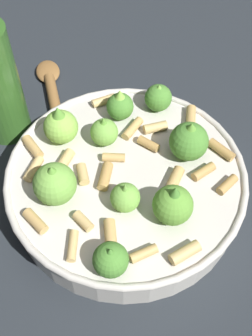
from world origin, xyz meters
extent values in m
plane|color=#23282D|center=(0.00, 0.00, 0.00)|extent=(2.40, 2.40, 0.00)
cylinder|color=beige|center=(0.00, 0.00, 0.02)|extent=(0.27, 0.27, 0.05)
torus|color=beige|center=(0.00, 0.00, 0.05)|extent=(0.28, 0.28, 0.01)
sphere|color=#75B247|center=(-0.07, -0.03, 0.07)|extent=(0.05, 0.05, 0.05)
cone|color=#609E38|center=(-0.07, -0.03, 0.09)|extent=(0.02, 0.02, 0.02)
sphere|color=#4C8933|center=(-0.01, -0.11, 0.07)|extent=(0.04, 0.04, 0.04)
cone|color=#4C8933|center=(-0.01, -0.11, 0.08)|extent=(0.01, 0.01, 0.01)
sphere|color=#75B247|center=(-0.03, 0.05, 0.06)|extent=(0.03, 0.03, 0.03)
cone|color=#609E38|center=(-0.03, 0.05, 0.08)|extent=(0.01, 0.01, 0.01)
sphere|color=#609E38|center=(0.05, -0.05, 0.07)|extent=(0.04, 0.04, 0.04)
cone|color=#4C8933|center=(0.05, -0.05, 0.09)|extent=(0.02, 0.02, 0.02)
sphere|color=#4C8933|center=(0.04, 0.11, 0.06)|extent=(0.03, 0.03, 0.03)
cone|color=#75B247|center=(0.04, 0.11, 0.08)|extent=(0.02, 0.02, 0.01)
sphere|color=#75B247|center=(0.00, -0.04, 0.06)|extent=(0.03, 0.03, 0.03)
cone|color=#75B247|center=(0.00, -0.04, 0.08)|extent=(0.01, 0.01, 0.02)
sphere|color=#8CC64C|center=(-0.08, 0.05, 0.07)|extent=(0.04, 0.04, 0.04)
cone|color=#609E38|center=(-0.08, 0.05, 0.09)|extent=(0.02, 0.02, 0.02)
sphere|color=#4C8933|center=(-0.01, 0.09, 0.06)|extent=(0.03, 0.03, 0.03)
cone|color=#8CC64C|center=(-0.01, 0.09, 0.08)|extent=(0.02, 0.02, 0.02)
sphere|color=#4C8933|center=(0.07, 0.03, 0.07)|extent=(0.05, 0.05, 0.05)
cone|color=#609E38|center=(0.07, 0.03, 0.09)|extent=(0.02, 0.02, 0.02)
cylinder|color=tan|center=(-0.01, -0.08, 0.05)|extent=(0.02, 0.03, 0.01)
cylinder|color=tan|center=(0.03, 0.07, 0.05)|extent=(0.03, 0.02, 0.01)
cylinder|color=tan|center=(0.09, 0.00, 0.05)|extent=(0.03, 0.03, 0.01)
cylinder|color=tan|center=(-0.11, 0.03, 0.05)|extent=(0.03, 0.03, 0.01)
cylinder|color=tan|center=(-0.11, 0.00, 0.05)|extent=(0.02, 0.03, 0.01)
cylinder|color=tan|center=(0.05, -0.01, 0.05)|extent=(0.03, 0.04, 0.01)
cylinder|color=tan|center=(0.06, -0.10, 0.05)|extent=(0.03, 0.03, 0.01)
cylinder|color=tan|center=(0.01, 0.06, 0.05)|extent=(0.03, 0.03, 0.01)
cylinder|color=tan|center=(0.11, 0.03, 0.05)|extent=(0.03, 0.03, 0.01)
cylinder|color=tan|center=(-0.01, 0.02, 0.05)|extent=(0.03, 0.01, 0.01)
cylinder|color=tan|center=(0.08, 0.08, 0.05)|extent=(0.02, 0.03, 0.01)
cylinder|color=tan|center=(-0.05, -0.01, 0.05)|extent=(0.02, 0.03, 0.01)
cylinder|color=tan|center=(-0.04, -0.07, 0.05)|extent=(0.02, 0.02, 0.01)
cylinder|color=tan|center=(-0.03, 0.11, 0.05)|extent=(0.03, 0.02, 0.01)
cylinder|color=tan|center=(0.11, -0.02, 0.05)|extent=(0.03, 0.03, 0.01)
cylinder|color=tan|center=(-0.09, -0.07, 0.05)|extent=(0.03, 0.03, 0.01)
cylinder|color=tan|center=(0.03, 0.04, 0.05)|extent=(0.03, 0.02, 0.01)
cylinder|color=tan|center=(-0.05, -0.09, 0.05)|extent=(0.01, 0.03, 0.01)
cylinder|color=tan|center=(0.02, -0.10, 0.05)|extent=(0.03, 0.02, 0.01)
cylinder|color=tan|center=(-0.02, -0.01, 0.05)|extent=(0.02, 0.03, 0.01)
cylinder|color=tan|center=(-0.07, 0.01, 0.05)|extent=(0.02, 0.03, 0.01)
cylinder|color=olive|center=(-0.10, 0.12, 0.01)|extent=(0.06, 0.18, 0.02)
ellipsoid|color=olive|center=(-0.13, 0.22, 0.01)|extent=(0.05, 0.06, 0.01)
camera|label=1|loc=(0.01, -0.28, 0.44)|focal=44.75mm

